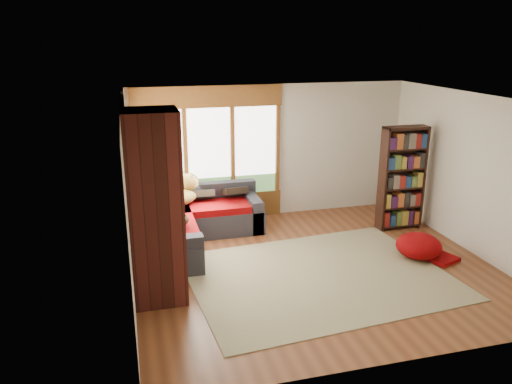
{
  "coord_description": "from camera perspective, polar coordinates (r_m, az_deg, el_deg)",
  "views": [
    {
      "loc": [
        -2.69,
        -6.66,
        3.47
      ],
      "look_at": [
        -0.65,
        1.09,
        0.95
      ],
      "focal_mm": 35.0,
      "sensor_mm": 36.0,
      "label": 1
    }
  ],
  "objects": [
    {
      "name": "area_rug",
      "position": [
        7.68,
        7.17,
        -9.51
      ],
      "size": [
        4.01,
        3.2,
        0.01
      ],
      "primitive_type": "cube",
      "rotation": [
        0.0,
        0.0,
        0.08
      ],
      "color": "beige",
      "rests_on": "ground"
    },
    {
      "name": "floor",
      "position": [
        7.98,
        6.61,
        -8.45
      ],
      "size": [
        5.5,
        5.5,
        0.0
      ],
      "primitive_type": "plane",
      "color": "brown",
      "rests_on": "ground"
    },
    {
      "name": "wall_back",
      "position": [
        9.79,
        1.6,
        4.65
      ],
      "size": [
        5.5,
        0.04,
        2.6
      ],
      "primitive_type": "cube",
      "color": "silver",
      "rests_on": "ground"
    },
    {
      "name": "roller_blind",
      "position": [
        8.86,
        -14.52,
        5.71
      ],
      "size": [
        0.03,
        0.72,
        0.9
      ],
      "primitive_type": "cube",
      "color": "#637E55",
      "rests_on": "wall_left"
    },
    {
      "name": "wall_right",
      "position": [
        8.87,
        23.73,
        1.79
      ],
      "size": [
        0.04,
        5.0,
        2.6
      ],
      "primitive_type": "cube",
      "color": "silver",
      "rests_on": "ground"
    },
    {
      "name": "wall_left",
      "position": [
        7.01,
        -14.48,
        -1.17
      ],
      "size": [
        0.04,
        5.0,
        2.6
      ],
      "primitive_type": "cube",
      "color": "silver",
      "rests_on": "ground"
    },
    {
      "name": "sectional_sofa",
      "position": [
        8.97,
        -9.08,
        -3.45
      ],
      "size": [
        2.2,
        2.2,
        0.8
      ],
      "rotation": [
        0.0,
        0.0,
        0.04
      ],
      "color": "#28282E",
      "rests_on": "ground"
    },
    {
      "name": "dog_brindle",
      "position": [
        8.15,
        -9.79,
        -2.4
      ],
      "size": [
        0.69,
        0.83,
        0.4
      ],
      "rotation": [
        0.0,
        0.0,
        1.98
      ],
      "color": "black",
      "rests_on": "sectional_sofa"
    },
    {
      "name": "windows_back",
      "position": [
        9.49,
        -5.34,
        4.48
      ],
      "size": [
        2.82,
        0.1,
        1.9
      ],
      "color": "brown",
      "rests_on": "wall_back"
    },
    {
      "name": "throw_pillows",
      "position": [
        8.96,
        -9.08,
        -0.36
      ],
      "size": [
        1.98,
        1.68,
        0.45
      ],
      "color": "black",
      "rests_on": "sectional_sofa"
    },
    {
      "name": "wall_front",
      "position": [
        5.41,
        16.71,
        -7.0
      ],
      "size": [
        5.5,
        0.04,
        2.6
      ],
      "primitive_type": "cube",
      "color": "silver",
      "rests_on": "ground"
    },
    {
      "name": "pouf",
      "position": [
        8.58,
        18.12,
        -5.79
      ],
      "size": [
        0.84,
        0.84,
        0.4
      ],
      "primitive_type": "ellipsoid",
      "rotation": [
        0.0,
        0.0,
        -0.16
      ],
      "color": "#8B0507",
      "rests_on": "area_rug"
    },
    {
      "name": "bookshelf",
      "position": [
        9.53,
        16.33,
        1.51
      ],
      "size": [
        0.83,
        0.28,
        1.93
      ],
      "color": "black",
      "rests_on": "ground"
    },
    {
      "name": "dog_tan",
      "position": [
        9.05,
        -8.57,
        -0.1
      ],
      "size": [
        0.94,
        0.89,
        0.46
      ],
      "rotation": [
        0.0,
        0.0,
        0.64
      ],
      "color": "brown",
      "rests_on": "sectional_sofa"
    },
    {
      "name": "brick_chimney",
      "position": [
        6.68,
        -11.44,
        -1.87
      ],
      "size": [
        0.7,
        0.7,
        2.6
      ],
      "primitive_type": "cube",
      "color": "#471914",
      "rests_on": "ground"
    },
    {
      "name": "windows_left",
      "position": [
        8.14,
        -14.43,
        1.8
      ],
      "size": [
        0.1,
        2.62,
        1.9
      ],
      "color": "brown",
      "rests_on": "wall_left"
    },
    {
      "name": "ceiling",
      "position": [
        7.24,
        7.33,
        10.41
      ],
      "size": [
        5.5,
        5.5,
        0.0
      ],
      "primitive_type": "plane",
      "color": "white"
    }
  ]
}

